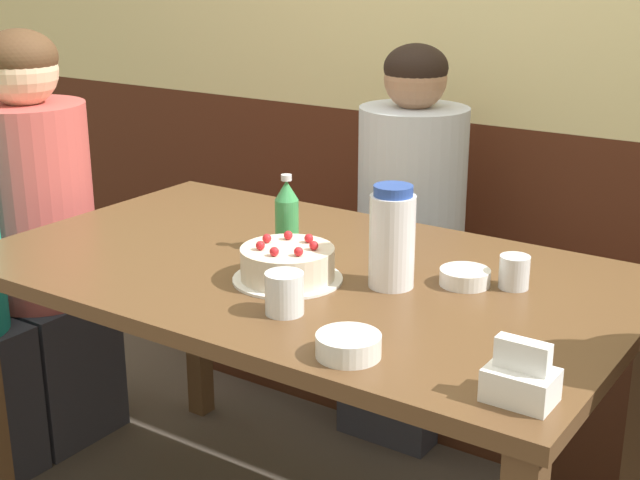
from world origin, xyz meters
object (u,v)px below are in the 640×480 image
Objects in this scene: bench_seat at (454,352)px; glass_tumbler_short at (284,293)px; glass_water_tall at (514,272)px; person_dark_striped at (39,246)px; person_grey_tee at (410,256)px; bowl_rice_small at (465,277)px; birthday_cake at (288,264)px; water_pitcher at (393,237)px; bowl_soup_white at (348,345)px; napkin_holder at (521,379)px; soju_bottle at (287,215)px.

glass_tumbler_short is (0.13, -1.08, 0.58)m from bench_seat.
person_dark_striped is (-1.45, -0.09, -0.19)m from glass_water_tall.
bowl_rice_small is at bearing 36.97° from person_grey_tee.
glass_water_tall is at bearing -57.13° from bench_seat.
water_pitcher is at bearing 26.33° from birthday_cake.
person_dark_striped is (-1.00, -0.78, 0.39)m from bench_seat.
bench_seat is 7.71× the size of birthday_cake.
glass_water_tall is at bearing 3.40° from person_dark_striped.
bowl_soup_white is 0.09× the size of person_dark_striped.
napkin_holder is at bearing 36.13° from person_grey_tee.
person_dark_striped is at bearing -178.14° from bowl_rice_small.
glass_water_tall is at bearing 24.19° from bowl_rice_small.
bowl_rice_small is (0.33, 0.19, -0.02)m from birthday_cake.
person_grey_tee is at bearing 103.47° from glass_tumbler_short.
bowl_rice_small is 0.09× the size of person_dark_striped.
glass_water_tall is (0.09, 0.04, 0.02)m from bowl_rice_small.
soju_bottle reaches higher than bench_seat.
glass_tumbler_short is at bearing 171.27° from napkin_holder.
soju_bottle is 0.40m from glass_tumbler_short.
napkin_holder is (0.63, -0.23, 0.00)m from birthday_cake.
bowl_rice_small is (0.13, 0.09, -0.09)m from water_pitcher.
bowl_soup_white is (0.11, -0.35, -0.09)m from water_pitcher.
glass_tumbler_short is at bearing -123.64° from bowl_rice_small.
person_grey_tee is (-0.55, 0.56, -0.23)m from glass_water_tall.
person_grey_tee reaches higher than glass_water_tall.
birthday_cake is at bearing 8.83° from person_grey_tee.
person_grey_tee reaches higher than soju_bottle.
person_dark_striped is at bearing 167.05° from napkin_holder.
bench_seat is 1.23m from glass_tumbler_short.
birthday_cake is (0.02, -0.93, 0.58)m from bench_seat.
bowl_rice_small is (0.02, 0.44, -0.00)m from bowl_soup_white.
bench_seat is 8.37× the size of water_pitcher.
birthday_cake is at bearing 141.65° from bowl_soup_white.
glass_tumbler_short is at bearing -111.56° from water_pitcher.
bowl_rice_small is at bearing -155.81° from glass_water_tall.
glass_tumbler_short is (-0.23, -0.34, 0.02)m from bowl_rice_small.
soju_bottle is at bearing -173.57° from glass_water_tall.
bowl_rice_small is at bearing 56.36° from glass_tumbler_short.
birthday_cake is 0.40m from bowl_soup_white.
soju_bottle reaches higher than birthday_cake.
water_pitcher is 0.83m from person_grey_tee.
bowl_rice_small is at bearing 124.89° from napkin_holder.
birthday_cake is 1.09× the size of water_pitcher.
person_dark_striped reaches higher than napkin_holder.
birthday_cake is 0.18m from glass_tumbler_short.
napkin_holder is 1.54× the size of glass_water_tall.
person_dark_striped is at bearing -176.60° from glass_water_tall.
person_grey_tee is at bearing 35.79° from person_dark_striped.
person_grey_tee is at bearing 115.21° from water_pitcher.
birthday_cake is 0.22m from soju_bottle.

